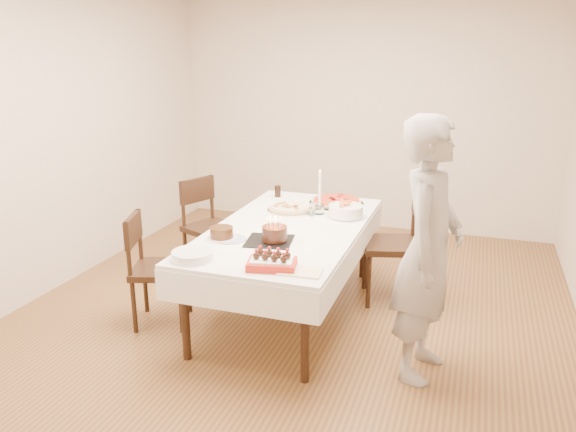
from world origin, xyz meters
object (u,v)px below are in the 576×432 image
(layer_cake, at_px, (222,233))
(pizza_white, at_px, (290,208))
(pizza_pepperoni, at_px, (336,201))
(birthday_cake, at_px, (275,229))
(pasta_bowl, at_px, (346,211))
(taper_candle, at_px, (320,192))
(chair_right_savory, at_px, (391,245))
(person, at_px, (428,250))
(cola_glass, at_px, (278,191))
(strawberry_box, at_px, (272,262))
(dining_table, at_px, (288,270))
(chair_left_dessert, at_px, (161,269))
(chair_left_savory, at_px, (212,228))

(layer_cake, bearing_deg, pizza_white, 74.12)
(pizza_pepperoni, bearing_deg, birthday_cake, -98.51)
(pasta_bowl, bearing_deg, birthday_cake, -114.20)
(pasta_bowl, height_order, taper_candle, taper_candle)
(pasta_bowl, bearing_deg, chair_right_savory, 17.02)
(person, bearing_deg, birthday_cake, 89.68)
(chair_right_savory, bearing_deg, cola_glass, 148.52)
(chair_right_savory, relative_size, strawberry_box, 3.17)
(dining_table, height_order, chair_left_dessert, chair_left_dessert)
(dining_table, distance_m, birthday_cake, 0.60)
(chair_left_dessert, relative_size, layer_cake, 4.07)
(chair_left_dessert, height_order, pasta_bowl, chair_left_dessert)
(person, distance_m, pizza_pepperoni, 1.65)
(chair_right_savory, height_order, pasta_bowl, chair_right_savory)
(chair_left_savory, xyz_separation_m, layer_cake, (0.57, -0.97, 0.32))
(dining_table, relative_size, pasta_bowl, 7.28)
(pizza_white, bearing_deg, pasta_bowl, -2.82)
(chair_right_savory, height_order, birthday_cake, chair_right_savory)
(pizza_pepperoni, bearing_deg, chair_left_dessert, -129.98)
(dining_table, xyz_separation_m, chair_left_dessert, (-0.89, -0.50, 0.08))
(dining_table, relative_size, layer_cake, 9.57)
(birthday_cake, bearing_deg, chair_right_savory, 50.88)
(pizza_pepperoni, bearing_deg, chair_right_savory, -25.32)
(taper_candle, height_order, birthday_cake, taper_candle)
(pasta_bowl, distance_m, strawberry_box, 1.30)
(chair_right_savory, relative_size, person, 0.57)
(strawberry_box, bearing_deg, layer_cake, 142.98)
(cola_glass, relative_size, layer_cake, 0.50)
(birthday_cake, bearing_deg, strawberry_box, -71.73)
(chair_right_savory, distance_m, person, 1.21)
(pizza_pepperoni, distance_m, strawberry_box, 1.66)
(chair_right_savory, distance_m, cola_glass, 1.24)
(cola_glass, relative_size, strawberry_box, 0.35)
(chair_right_savory, bearing_deg, chair_left_dessert, -163.84)
(pizza_pepperoni, xyz_separation_m, pasta_bowl, (0.18, -0.38, 0.03))
(pizza_white, distance_m, strawberry_box, 1.34)
(chair_left_savory, bearing_deg, dining_table, 173.38)
(chair_right_savory, distance_m, chair_left_savory, 1.71)
(pizza_pepperoni, bearing_deg, chair_left_savory, -166.79)
(chair_left_savory, bearing_deg, pasta_bowl, -162.31)
(pizza_pepperoni, height_order, pasta_bowl, pasta_bowl)
(dining_table, distance_m, pizza_white, 0.61)
(chair_left_savory, height_order, layer_cake, chair_left_savory)
(chair_right_savory, xyz_separation_m, chair_left_dessert, (-1.65, -1.04, -0.04))
(strawberry_box, bearing_deg, birthday_cake, 108.27)
(chair_left_dessert, distance_m, pasta_bowl, 1.61)
(pizza_pepperoni, height_order, taper_candle, taper_candle)
(chair_left_dessert, xyz_separation_m, pizza_pepperoni, (1.09, 1.30, 0.32))
(dining_table, relative_size, person, 1.22)
(pizza_pepperoni, bearing_deg, strawberry_box, -90.46)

